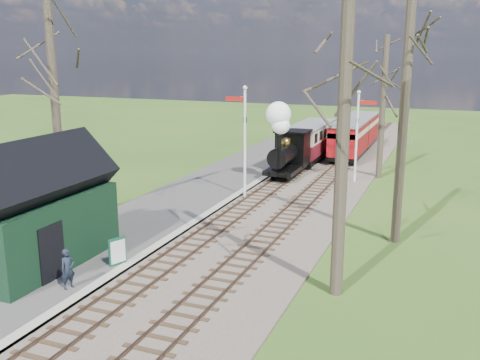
% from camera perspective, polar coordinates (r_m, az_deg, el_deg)
% --- Properties ---
extents(ground, '(140.00, 140.00, 0.00)m').
position_cam_1_polar(ground, '(16.45, -18.53, -16.14)').
color(ground, '#2E571B').
rests_on(ground, ground).
extents(distant_hills, '(114.40, 48.00, 22.02)m').
position_cam_1_polar(distant_hills, '(79.27, 14.79, -4.71)').
color(distant_hills, '#385B23').
rests_on(distant_hills, ground).
extents(ballast_bed, '(8.00, 60.00, 0.10)m').
position_cam_1_polar(ballast_bed, '(34.64, 7.21, 0.21)').
color(ballast_bed, brown).
rests_on(ballast_bed, ground).
extents(track_near, '(1.60, 60.00, 0.15)m').
position_cam_1_polar(track_near, '(34.97, 5.15, 0.48)').
color(track_near, brown).
rests_on(track_near, ground).
extents(track_far, '(1.60, 60.00, 0.15)m').
position_cam_1_polar(track_far, '(34.34, 9.31, 0.11)').
color(track_far, brown).
rests_on(track_far, ground).
extents(platform, '(5.00, 44.00, 0.20)m').
position_cam_1_polar(platform, '(29.05, -6.09, -2.25)').
color(platform, '#474442').
rests_on(platform, ground).
extents(coping_strip, '(0.40, 44.00, 0.21)m').
position_cam_1_polar(coping_strip, '(28.08, -1.92, -2.72)').
color(coping_strip, '#B2AD9E').
rests_on(coping_strip, ground).
extents(station_shed, '(3.25, 6.30, 4.78)m').
position_cam_1_polar(station_shed, '(21.04, -21.00, -3.08)').
color(station_shed, black).
rests_on(station_shed, platform).
extents(semaphore_near, '(1.22, 0.24, 6.22)m').
position_cam_1_polar(semaphore_near, '(28.97, 0.40, 4.92)').
color(semaphore_near, silver).
rests_on(semaphore_near, ground).
extents(semaphore_far, '(1.22, 0.24, 5.72)m').
position_cam_1_polar(semaphore_far, '(33.42, 12.50, 5.28)').
color(semaphore_far, silver).
rests_on(semaphore_far, ground).
extents(bare_trees, '(15.51, 22.39, 12.00)m').
position_cam_1_polar(bare_trees, '(22.55, -0.09, 6.53)').
color(bare_trees, '#382D23').
rests_on(bare_trees, ground).
extents(fence_line, '(12.60, 0.08, 1.00)m').
position_cam_1_polar(fence_line, '(48.18, 10.33, 4.44)').
color(fence_line, slate).
rests_on(fence_line, ground).
extents(locomotive, '(1.95, 4.54, 4.87)m').
position_cam_1_polar(locomotive, '(34.15, 5.00, 3.81)').
color(locomotive, black).
rests_on(locomotive, ground).
extents(coach, '(2.27, 7.78, 2.39)m').
position_cam_1_polar(coach, '(40.02, 7.54, 4.30)').
color(coach, black).
rests_on(coach, ground).
extents(red_carriage_a, '(2.22, 5.50, 2.34)m').
position_cam_1_polar(red_carriage_a, '(40.57, 11.50, 4.22)').
color(red_carriage_a, black).
rests_on(red_carriage_a, ground).
extents(red_carriage_b, '(2.22, 5.50, 2.34)m').
position_cam_1_polar(red_carriage_b, '(45.93, 12.76, 5.22)').
color(red_carriage_b, black).
rests_on(red_carriage_b, ground).
extents(sign_board, '(0.34, 0.69, 1.05)m').
position_cam_1_polar(sign_board, '(20.55, -12.93, -7.42)').
color(sign_board, '#0E422E').
rests_on(sign_board, platform).
extents(bench, '(0.49, 1.50, 0.85)m').
position_cam_1_polar(bench, '(21.87, -16.73, -6.73)').
color(bench, '#462C19').
rests_on(bench, platform).
extents(person, '(0.48, 0.59, 1.38)m').
position_cam_1_polar(person, '(18.98, -17.89, -9.01)').
color(person, black).
rests_on(person, platform).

